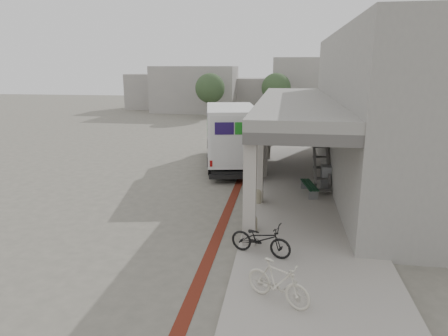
% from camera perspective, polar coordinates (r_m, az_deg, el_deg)
% --- Properties ---
extents(ground, '(120.00, 120.00, 0.00)m').
position_cam_1_polar(ground, '(16.18, -2.75, -5.43)').
color(ground, '#605C52').
rests_on(ground, ground).
extents(bike_lane_stripe, '(0.35, 40.00, 0.01)m').
position_cam_1_polar(bike_lane_stripe, '(17.90, 1.66, -3.45)').
color(bike_lane_stripe, '#5D1E12').
rests_on(bike_lane_stripe, ground).
extents(sidewalk, '(4.40, 28.00, 0.12)m').
position_cam_1_polar(sidewalk, '(15.90, 11.60, -5.86)').
color(sidewalk, '#9D978D').
rests_on(sidewalk, ground).
extents(transit_building, '(7.60, 17.00, 7.00)m').
position_cam_1_polar(transit_building, '(19.90, 19.73, 7.53)').
color(transit_building, gray).
rests_on(transit_building, ground).
extents(distant_backdrop, '(28.00, 10.00, 6.50)m').
position_cam_1_polar(distant_backdrop, '(51.23, 2.08, 11.21)').
color(distant_backdrop, gray).
rests_on(distant_backdrop, ground).
extents(tree_left, '(3.20, 3.20, 4.80)m').
position_cam_1_polar(tree_left, '(43.73, -2.00, 11.30)').
color(tree_left, '#38281C').
rests_on(tree_left, ground).
extents(tree_mid, '(3.20, 3.20, 4.80)m').
position_cam_1_polar(tree_mid, '(45.00, 7.46, 11.28)').
color(tree_mid, '#38281C').
rests_on(tree_mid, ground).
extents(tree_right, '(3.20, 3.20, 4.80)m').
position_cam_1_polar(tree_right, '(44.53, 17.95, 10.69)').
color(tree_right, '#38281C').
rests_on(tree_right, ground).
extents(fedex_truck, '(3.85, 8.28, 3.40)m').
position_cam_1_polar(fedex_truck, '(22.44, 0.87, 4.94)').
color(fedex_truck, black).
rests_on(fedex_truck, ground).
extents(bench, '(0.71, 1.84, 0.42)m').
position_cam_1_polar(bench, '(17.60, 12.09, -2.66)').
color(bench, gray).
rests_on(bench, sidewalk).
extents(bollard_near, '(0.37, 0.37, 0.56)m').
position_cam_1_polar(bollard_near, '(13.48, 4.00, -7.78)').
color(bollard_near, gray).
rests_on(bollard_near, sidewalk).
extents(bollard_far, '(0.43, 0.43, 0.64)m').
position_cam_1_polar(bollard_far, '(16.20, 4.86, -3.80)').
color(bollard_far, gray).
rests_on(bollard_far, sidewalk).
extents(utility_cabinet, '(0.48, 0.63, 1.03)m').
position_cam_1_polar(utility_cabinet, '(18.53, 14.38, -1.24)').
color(utility_cabinet, gray).
rests_on(utility_cabinet, sidewalk).
extents(bicycle_black, '(1.95, 1.18, 0.97)m').
position_cam_1_polar(bicycle_black, '(11.80, 5.27, -10.06)').
color(bicycle_black, black).
rests_on(bicycle_black, sidewalk).
extents(bicycle_cream, '(1.70, 1.30, 1.02)m').
position_cam_1_polar(bicycle_cream, '(9.66, 7.73, -15.82)').
color(bicycle_cream, beige).
rests_on(bicycle_cream, sidewalk).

